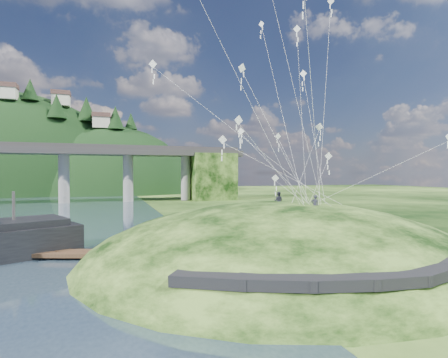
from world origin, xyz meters
name	(u,v)px	position (x,y,z in m)	size (l,w,h in m)	color
ground	(199,273)	(0.00, 0.00, 0.00)	(320.00, 320.00, 0.00)	black
grass_hill	(281,276)	(8.00, 2.00, -1.50)	(36.00, 32.00, 13.00)	black
footpath	(374,271)	(7.46, -9.74, 2.08)	(22.29, 5.84, 0.83)	black
bridge	(19,164)	(-26.46, 70.07, 9.70)	(160.00, 11.00, 15.00)	#2D2B2B
far_ridge	(0,214)	(-43.58, 122.17, -7.44)	(153.00, 70.00, 94.50)	black
wooden_dock	(90,254)	(-8.00, 7.57, 0.43)	(13.75, 6.70, 0.99)	#3B2618
kite_flyers	(289,193)	(9.03, 2.49, 5.79)	(2.02, 5.14, 1.78)	#242430
kite_swarm	(279,84)	(9.02, 4.42, 16.00)	(21.25, 18.37, 20.12)	white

